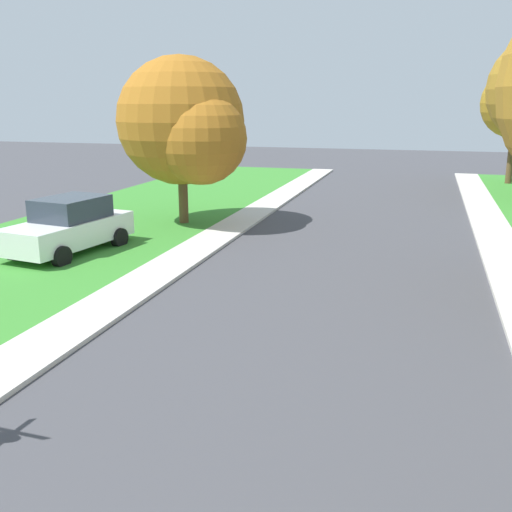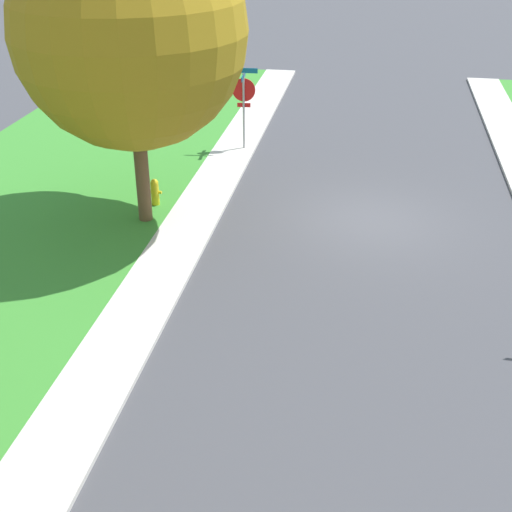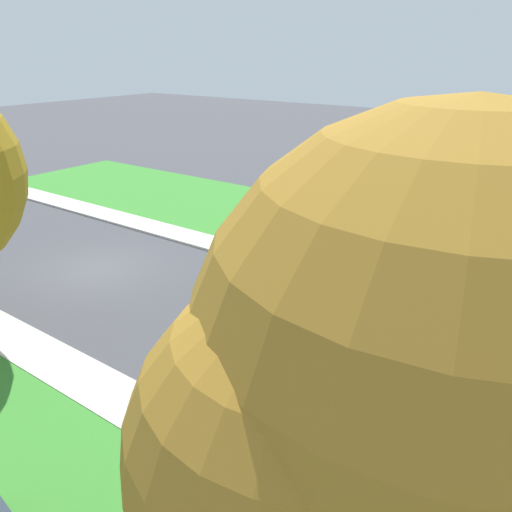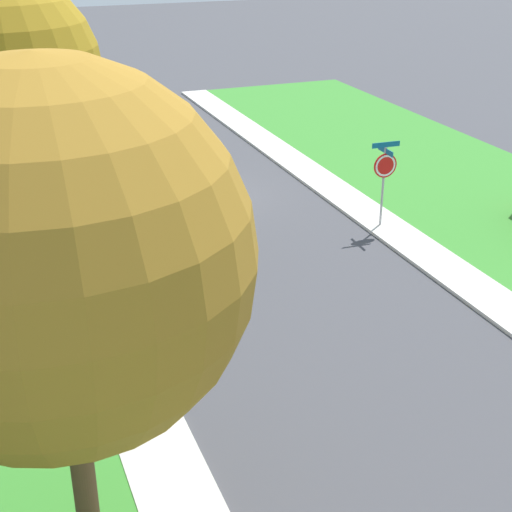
{
  "view_description": "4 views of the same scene",
  "coord_description": "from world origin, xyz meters",
  "px_view_note": "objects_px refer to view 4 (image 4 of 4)",
  "views": [
    {
      "loc": [
        2.21,
        -0.51,
        4.62
      ],
      "look_at": [
        -1.19,
        11.2,
        1.4
      ],
      "focal_mm": 41.11,
      "sensor_mm": 36.0,
      "label": 1
    },
    {
      "loc": [
        0.19,
        16.78,
        7.89
      ],
      "look_at": [
        2.24,
        5.04,
        1.4
      ],
      "focal_mm": 47.79,
      "sensor_mm": 36.0,
      "label": 2
    },
    {
      "loc": [
        10.93,
        15.47,
        7.91
      ],
      "look_at": [
        -1.97,
        6.16,
        1.4
      ],
      "focal_mm": 35.73,
      "sensor_mm": 36.0,
      "label": 3
    },
    {
      "loc": [
        6.98,
        23.48,
        9.01
      ],
      "look_at": [
        1.0,
        8.13,
        1.4
      ],
      "focal_mm": 52.24,
      "sensor_mm": 36.0,
      "label": 4
    }
  ],
  "objects_px": {
    "stop_sign_near_corner": "(46,123)",
    "tree_sidewalk_mid": "(32,268)",
    "stop_sign_far_corner": "(385,170)",
    "fire_hydrant": "(21,209)"
  },
  "relations": [
    {
      "from": "stop_sign_near_corner",
      "to": "fire_hydrant",
      "type": "height_order",
      "value": "stop_sign_near_corner"
    },
    {
      "from": "tree_sidewalk_mid",
      "to": "stop_sign_near_corner",
      "type": "bearing_deg",
      "value": -96.42
    },
    {
      "from": "stop_sign_far_corner",
      "to": "fire_hydrant",
      "type": "bearing_deg",
      "value": -23.76
    },
    {
      "from": "stop_sign_far_corner",
      "to": "tree_sidewalk_mid",
      "type": "bearing_deg",
      "value": 40.56
    },
    {
      "from": "stop_sign_near_corner",
      "to": "stop_sign_far_corner",
      "type": "bearing_deg",
      "value": 132.82
    },
    {
      "from": "stop_sign_near_corner",
      "to": "tree_sidewalk_mid",
      "type": "relative_size",
      "value": 0.37
    },
    {
      "from": "stop_sign_near_corner",
      "to": "tree_sidewalk_mid",
      "type": "bearing_deg",
      "value": 83.58
    },
    {
      "from": "stop_sign_near_corner",
      "to": "tree_sidewalk_mid",
      "type": "height_order",
      "value": "tree_sidewalk_mid"
    },
    {
      "from": "stop_sign_near_corner",
      "to": "stop_sign_far_corner",
      "type": "height_order",
      "value": "same"
    },
    {
      "from": "tree_sidewalk_mid",
      "to": "fire_hydrant",
      "type": "height_order",
      "value": "tree_sidewalk_mid"
    }
  ]
}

